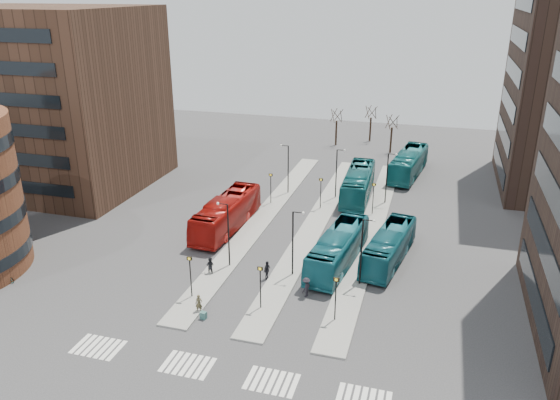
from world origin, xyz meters
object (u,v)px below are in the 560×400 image
(teal_bus_c, at_px, (389,246))
(teal_bus_b, at_px, (358,183))
(traveller, at_px, (199,304))
(commuter_c, at_px, (306,287))
(teal_bus_a, at_px, (338,248))
(commuter_a, at_px, (210,266))
(teal_bus_d, at_px, (409,163))
(red_bus, at_px, (227,213))
(commuter_b, at_px, (267,270))
(suitcase, at_px, (203,315))
(bicycle_far, at_px, (6,278))

(teal_bus_c, bearing_deg, teal_bus_b, 117.95)
(traveller, height_order, commuter_c, commuter_c)
(teal_bus_a, xyz_separation_m, teal_bus_c, (4.45, 2.01, -0.11))
(teal_bus_c, relative_size, commuter_a, 6.84)
(teal_bus_d, height_order, commuter_c, teal_bus_d)
(teal_bus_d, xyz_separation_m, commuter_a, (-15.00, -33.06, -0.95))
(red_bus, distance_m, commuter_c, 15.88)
(red_bus, height_order, commuter_b, red_bus)
(suitcase, bearing_deg, teal_bus_c, 56.83)
(commuter_b, bearing_deg, commuter_a, 109.55)
(teal_bus_a, xyz_separation_m, commuter_a, (-10.61, -4.99, -0.84))
(suitcase, relative_size, commuter_b, 0.34)
(teal_bus_b, height_order, teal_bus_d, teal_bus_d)
(commuter_c, bearing_deg, teal_bus_b, -165.90)
(suitcase, relative_size, commuter_a, 0.36)
(bicycle_far, bearing_deg, red_bus, -39.85)
(commuter_c, bearing_deg, commuter_a, -83.04)
(teal_bus_d, bearing_deg, bicycle_far, -120.51)
(red_bus, relative_size, commuter_b, 7.39)
(traveller, relative_size, bicycle_far, 0.97)
(teal_bus_d, bearing_deg, teal_bus_a, -90.86)
(red_bus, relative_size, teal_bus_b, 1.01)
(teal_bus_d, height_order, traveller, teal_bus_d)
(teal_bus_a, bearing_deg, commuter_b, -134.25)
(commuter_a, height_order, commuter_c, commuter_c)
(traveller, distance_m, commuter_c, 8.88)
(suitcase, height_order, teal_bus_b, teal_bus_b)
(suitcase, height_order, red_bus, red_bus)
(red_bus, distance_m, teal_bus_c, 17.49)
(commuter_c, distance_m, bicycle_far, 26.11)
(red_bus, xyz_separation_m, teal_bus_c, (17.28, -2.70, -0.23))
(suitcase, bearing_deg, commuter_a, 118.43)
(suitcase, xyz_separation_m, teal_bus_b, (7.35, 29.84, 1.46))
(teal_bus_c, distance_m, teal_bus_d, 26.06)
(red_bus, bearing_deg, commuter_a, -74.64)
(bicycle_far, bearing_deg, teal_bus_d, -36.96)
(teal_bus_c, height_order, bicycle_far, teal_bus_c)
(teal_bus_a, bearing_deg, teal_bus_d, 87.74)
(teal_bus_a, height_order, bicycle_far, teal_bus_a)
(commuter_b, xyz_separation_m, commuter_c, (4.00, -1.89, 0.01))
(teal_bus_c, relative_size, bicycle_far, 6.93)
(suitcase, distance_m, teal_bus_a, 14.47)
(suitcase, distance_m, teal_bus_c, 18.82)
(bicycle_far, bearing_deg, teal_bus_a, -65.57)
(teal_bus_b, bearing_deg, teal_bus_d, 59.85)
(teal_bus_a, xyz_separation_m, bicycle_far, (-27.06, -11.41, -1.23))
(bicycle_far, bearing_deg, traveller, -87.23)
(teal_bus_c, distance_m, commuter_a, 16.63)
(teal_bus_b, xyz_separation_m, commuter_b, (-4.50, -22.50, -0.89))
(teal_bus_a, height_order, commuter_a, teal_bus_a)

